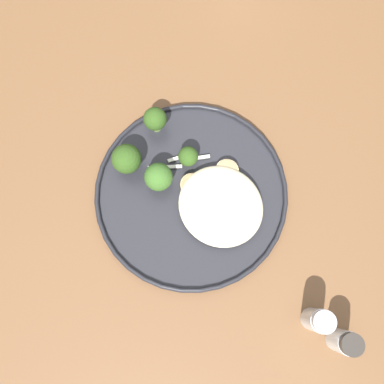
% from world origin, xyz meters
% --- Properties ---
extents(ground, '(6.00, 6.00, 0.00)m').
position_xyz_m(ground, '(0.00, 0.00, 0.00)').
color(ground, '#665B51').
extents(wooden_dining_table, '(1.40, 1.00, 0.74)m').
position_xyz_m(wooden_dining_table, '(0.00, 0.00, 0.66)').
color(wooden_dining_table, brown).
rests_on(wooden_dining_table, ground).
extents(dinner_plate, '(0.29, 0.29, 0.02)m').
position_xyz_m(dinner_plate, '(0.04, 0.00, 0.75)').
color(dinner_plate, '#232328').
rests_on(dinner_plate, wooden_dining_table).
extents(noodle_bed, '(0.13, 0.12, 0.03)m').
position_xyz_m(noodle_bed, '(0.08, 0.01, 0.77)').
color(noodle_bed, beige).
rests_on(noodle_bed, dinner_plate).
extents(seared_scallop_large_seared, '(0.03, 0.03, 0.01)m').
position_xyz_m(seared_scallop_large_seared, '(0.06, 0.06, 0.76)').
color(seared_scallop_large_seared, '#E5C689').
rests_on(seared_scallop_large_seared, dinner_plate).
extents(seared_scallop_left_edge, '(0.04, 0.04, 0.01)m').
position_xyz_m(seared_scallop_left_edge, '(0.09, 0.04, 0.76)').
color(seared_scallop_left_edge, '#DBB77A').
rests_on(seared_scallop_left_edge, dinner_plate).
extents(seared_scallop_tiny_bay, '(0.03, 0.03, 0.01)m').
position_xyz_m(seared_scallop_tiny_bay, '(0.03, 0.01, 0.76)').
color(seared_scallop_tiny_bay, '#DBB77A').
rests_on(seared_scallop_tiny_bay, dinner_plate).
extents(seared_scallop_half_hidden, '(0.03, 0.03, 0.02)m').
position_xyz_m(seared_scallop_half_hidden, '(0.06, -0.02, 0.76)').
color(seared_scallop_half_hidden, '#E5C689').
rests_on(seared_scallop_half_hidden, dinner_plate).
extents(seared_scallop_rear_pale, '(0.03, 0.03, 0.01)m').
position_xyz_m(seared_scallop_rear_pale, '(0.08, 0.00, 0.76)').
color(seared_scallop_rear_pale, '#DBB77A').
rests_on(seared_scallop_rear_pale, dinner_plate).
extents(broccoli_floret_right_tilted, '(0.03, 0.03, 0.04)m').
position_xyz_m(broccoli_floret_right_tilted, '(-0.00, 0.04, 0.78)').
color(broccoli_floret_right_tilted, '#7A994C').
rests_on(broccoli_floret_right_tilted, dinner_plate).
extents(broccoli_floret_tall_stalk, '(0.04, 0.04, 0.05)m').
position_xyz_m(broccoli_floret_tall_stalk, '(-0.07, 0.05, 0.78)').
color(broccoli_floret_tall_stalk, '#7A994C').
rests_on(broccoli_floret_tall_stalk, dinner_plate).
extents(broccoli_floret_rear_charred, '(0.04, 0.04, 0.05)m').
position_xyz_m(broccoli_floret_rear_charred, '(-0.01, -0.02, 0.78)').
color(broccoli_floret_rear_charred, '#7A994C').
rests_on(broccoli_floret_rear_charred, dinner_plate).
extents(broccoli_floret_near_rim, '(0.04, 0.04, 0.06)m').
position_xyz_m(broccoli_floret_near_rim, '(-0.06, -0.03, 0.79)').
color(broccoli_floret_near_rim, '#7A994C').
rests_on(broccoli_floret_near_rim, dinner_plate).
extents(onion_sliver_long_sliver, '(0.04, 0.03, 0.00)m').
position_xyz_m(onion_sliver_long_sliver, '(0.04, 0.02, 0.75)').
color(onion_sliver_long_sliver, silver).
rests_on(onion_sliver_long_sliver, dinner_plate).
extents(onion_sliver_curled_piece, '(0.03, 0.04, 0.00)m').
position_xyz_m(onion_sliver_curled_piece, '(0.01, 0.05, 0.75)').
color(onion_sliver_curled_piece, silver).
rests_on(onion_sliver_curled_piece, dinner_plate).
extents(onion_sliver_pale_crescent, '(0.02, 0.03, 0.00)m').
position_xyz_m(onion_sliver_pale_crescent, '(-0.01, 0.03, 0.75)').
color(onion_sliver_pale_crescent, silver).
rests_on(onion_sliver_pale_crescent, dinner_plate).
extents(onion_sliver_short_strip, '(0.04, 0.04, 0.00)m').
position_xyz_m(onion_sliver_short_strip, '(-0.02, 0.01, 0.75)').
color(onion_sliver_short_strip, silver).
rests_on(onion_sliver_short_strip, dinner_plate).
extents(salt_shaker, '(0.03, 0.03, 0.07)m').
position_xyz_m(salt_shaker, '(0.28, -0.03, 0.77)').
color(salt_shaker, white).
rests_on(salt_shaker, wooden_dining_table).
extents(pepper_shaker, '(0.03, 0.03, 0.07)m').
position_xyz_m(pepper_shaker, '(0.33, -0.03, 0.77)').
color(pepper_shaker, white).
rests_on(pepper_shaker, wooden_dining_table).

